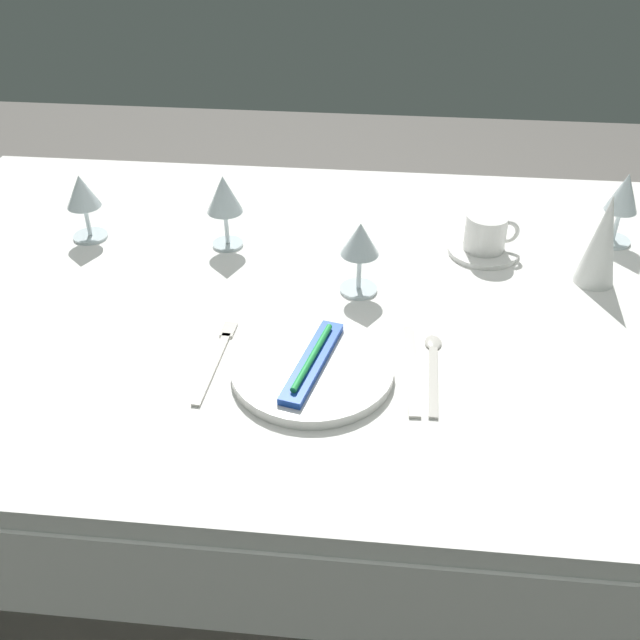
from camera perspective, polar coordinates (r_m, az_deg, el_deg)
ground_plane at (r=1.87m, az=0.98°, el=-17.21°), size 6.00×6.00×0.00m
dining_table at (r=1.41m, az=1.24°, el=-0.71°), size 1.80×1.11×0.74m
dinner_plate at (r=1.17m, az=-0.59°, el=-3.85°), size 0.26×0.26×0.02m
toothbrush_package at (r=1.16m, az=-0.60°, el=-3.20°), size 0.08×0.21×0.02m
fork_outer at (r=1.21m, az=-8.01°, el=-2.89°), size 0.03×0.22×0.00m
dinner_knife at (r=1.18m, az=7.12°, el=-3.94°), size 0.03×0.23×0.00m
spoon_soup at (r=1.20m, az=8.75°, el=-3.36°), size 0.03×0.21×0.01m
saucer_left at (r=1.52m, az=12.49°, el=5.29°), size 0.14×0.14×0.01m
coffee_cup_left at (r=1.50m, az=12.75°, el=6.64°), size 0.11×0.08×0.07m
wine_glass_centre at (r=1.32m, az=3.12°, el=5.90°), size 0.07×0.07×0.14m
wine_glass_left at (r=1.47m, az=-7.43°, el=9.38°), size 0.07×0.07×0.15m
wine_glass_right at (r=1.57m, az=-17.90°, el=9.16°), size 0.07×0.07×0.14m
wine_glass_far at (r=1.59m, az=22.42°, el=8.79°), size 0.07×0.07×0.15m
napkin_folded at (r=1.44m, az=21.02°, el=5.82°), size 0.07×0.07×0.18m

